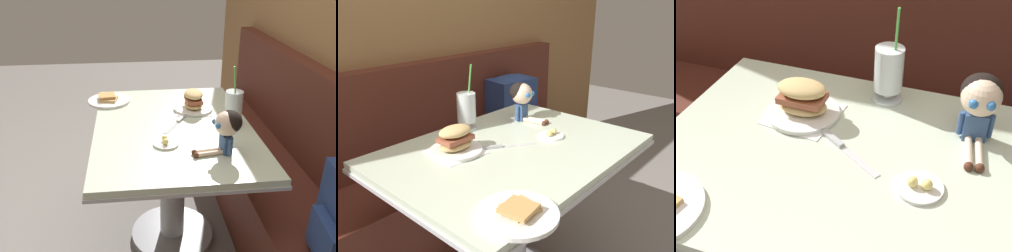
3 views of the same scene
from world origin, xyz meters
The scene contains 10 objects.
wood_panel_wall centered at (0.00, 1.05, 1.20)m, with size 4.40×0.08×2.40m, color olive.
booth_bench centered at (0.00, 0.81, 0.33)m, with size 2.60×0.48×1.00m.
diner_table centered at (0.00, 0.18, 0.54)m, with size 1.11×0.81×0.74m.
toast_plate centered at (-0.37, -0.16, 0.75)m, with size 0.25×0.25×0.04m.
milkshake_glass centered at (0.02, 0.49, 0.84)m, with size 0.10×0.10×0.32m.
sandwich_plate centered at (-0.19, 0.32, 0.79)m, with size 0.22×0.22×0.12m.
butter_saucer centered at (0.21, 0.12, 0.75)m, with size 0.12×0.12×0.04m.
butter_knife centered at (-0.04, 0.22, 0.74)m, with size 0.21×0.14×0.01m.
seated_doll centered at (0.31, 0.38, 0.87)m, with size 0.13×0.22×0.20m.
backpack centered at (0.70, 0.78, 0.66)m, with size 0.32×0.28×0.41m.
Camera 2 is at (-1.06, -0.73, 1.35)m, focal length 37.84 mm.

